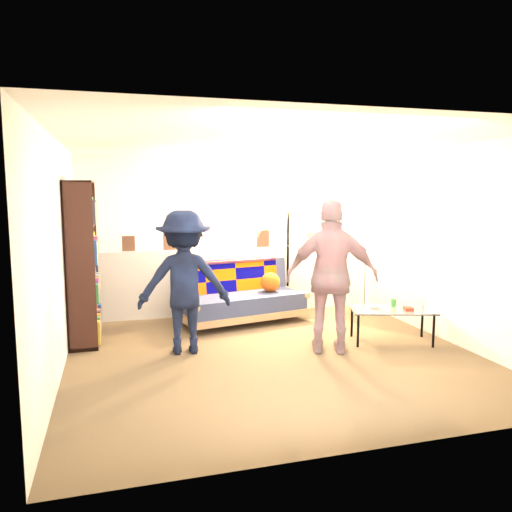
{
  "coord_description": "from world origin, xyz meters",
  "views": [
    {
      "loc": [
        -1.69,
        -5.52,
        1.84
      ],
      "look_at": [
        0.0,
        0.4,
        1.05
      ],
      "focal_mm": 35.0,
      "sensor_mm": 36.0,
      "label": 1
    }
  ],
  "objects_px": {
    "coffee_table": "(392,311)",
    "person_right": "(332,277)",
    "bookshelf": "(82,268)",
    "floor_lamp": "(288,237)",
    "person_left": "(184,282)",
    "futon_sofa": "(242,297)"
  },
  "relations": [
    {
      "from": "coffee_table",
      "to": "floor_lamp",
      "type": "height_order",
      "value": "floor_lamp"
    },
    {
      "from": "floor_lamp",
      "to": "person_right",
      "type": "relative_size",
      "value": 0.93
    },
    {
      "from": "futon_sofa",
      "to": "person_right",
      "type": "xyz_separation_m",
      "value": [
        0.64,
        -1.63,
        0.53
      ]
    },
    {
      "from": "coffee_table",
      "to": "bookshelf",
      "type": "bearing_deg",
      "value": 163.07
    },
    {
      "from": "bookshelf",
      "to": "person_left",
      "type": "xyz_separation_m",
      "value": [
        1.14,
        -0.79,
        -0.1
      ]
    },
    {
      "from": "person_left",
      "to": "person_right",
      "type": "relative_size",
      "value": 0.93
    },
    {
      "from": "bookshelf",
      "to": "person_left",
      "type": "bearing_deg",
      "value": -34.8
    },
    {
      "from": "person_left",
      "to": "futon_sofa",
      "type": "bearing_deg",
      "value": -124.77
    },
    {
      "from": "floor_lamp",
      "to": "bookshelf",
      "type": "bearing_deg",
      "value": -165.97
    },
    {
      "from": "floor_lamp",
      "to": "coffee_table",
      "type": "bearing_deg",
      "value": -69.18
    },
    {
      "from": "person_left",
      "to": "bookshelf",
      "type": "bearing_deg",
      "value": -29.22
    },
    {
      "from": "bookshelf",
      "to": "floor_lamp",
      "type": "relative_size",
      "value": 1.2
    },
    {
      "from": "person_left",
      "to": "coffee_table",
      "type": "bearing_deg",
      "value": 178.36
    },
    {
      "from": "futon_sofa",
      "to": "person_right",
      "type": "relative_size",
      "value": 1.08
    },
    {
      "from": "bookshelf",
      "to": "person_right",
      "type": "bearing_deg",
      "value": -24.83
    },
    {
      "from": "coffee_table",
      "to": "person_right",
      "type": "height_order",
      "value": "person_right"
    },
    {
      "from": "coffee_table",
      "to": "futon_sofa",
      "type": "bearing_deg",
      "value": 136.32
    },
    {
      "from": "futon_sofa",
      "to": "bookshelf",
      "type": "relative_size",
      "value": 0.96
    },
    {
      "from": "coffee_table",
      "to": "person_left",
      "type": "relative_size",
      "value": 0.68
    },
    {
      "from": "futon_sofa",
      "to": "floor_lamp",
      "type": "bearing_deg",
      "value": 24.67
    },
    {
      "from": "coffee_table",
      "to": "person_right",
      "type": "bearing_deg",
      "value": -169.51
    },
    {
      "from": "futon_sofa",
      "to": "coffee_table",
      "type": "distance_m",
      "value": 2.12
    }
  ]
}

